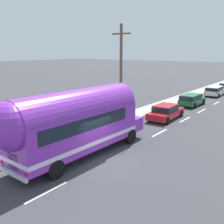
% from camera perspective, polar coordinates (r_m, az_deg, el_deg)
% --- Properties ---
extents(ground_plane, '(300.00, 300.00, 0.00)m').
position_cam_1_polar(ground_plane, '(15.46, -1.75, -10.89)').
color(ground_plane, '#38383D').
extents(lane_markings, '(3.66, 80.00, 0.01)m').
position_cam_1_polar(lane_markings, '(27.03, 11.26, -0.55)').
color(lane_markings, silver).
rests_on(lane_markings, ground).
extents(sidewalk_slab, '(2.31, 90.00, 0.15)m').
position_cam_1_polar(sidewalk_slab, '(25.74, 4.16, -0.86)').
color(sidewalk_slab, '#9E9B93').
rests_on(sidewalk_slab, ground).
extents(utility_pole, '(1.80, 0.24, 8.50)m').
position_cam_1_polar(utility_pole, '(22.49, 1.96, 8.38)').
color(utility_pole, brown).
rests_on(utility_pole, ground).
extents(painted_bus, '(2.75, 11.21, 4.12)m').
position_cam_1_polar(painted_bus, '(15.38, -8.50, -2.04)').
color(painted_bus, purple).
rests_on(painted_bus, ground).
extents(car_lead, '(2.14, 4.88, 1.37)m').
position_cam_1_polar(car_lead, '(25.18, 11.65, 0.16)').
color(car_lead, '#A5191E').
rests_on(car_lead, ground).
extents(car_second, '(1.98, 4.27, 1.37)m').
position_cam_1_polar(car_second, '(32.09, 16.99, 2.71)').
color(car_second, '#196633').
rests_on(car_second, ground).
extents(car_third, '(2.05, 4.58, 1.37)m').
position_cam_1_polar(car_third, '(40.50, 21.55, 4.45)').
color(car_third, white).
rests_on(car_third, ground).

